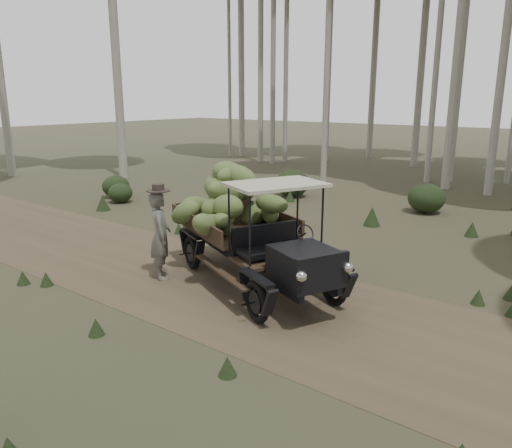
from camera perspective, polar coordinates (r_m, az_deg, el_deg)
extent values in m
plane|color=#473D2B|center=(9.45, 2.91, -9.29)|extent=(120.00, 120.00, 0.00)
cube|color=brown|center=(9.45, 2.91, -9.27)|extent=(70.00, 4.00, 0.01)
cube|color=black|center=(8.63, 5.46, -4.51)|extent=(1.31, 1.29, 0.55)
cube|color=black|center=(8.20, 7.58, -5.61)|extent=(0.51, 0.96, 0.62)
cube|color=black|center=(9.75, 0.96, -1.60)|extent=(0.66, 1.31, 0.55)
cube|color=#38281C|center=(10.99, -2.56, -0.31)|extent=(3.31, 2.82, 0.08)
cube|color=#38281C|center=(11.35, 1.56, 1.11)|extent=(2.59, 1.22, 0.32)
cube|color=#38281C|center=(10.60, -7.00, 0.06)|extent=(2.59, 1.22, 0.32)
cube|color=#38281C|center=(12.20, -5.40, 2.00)|extent=(0.81, 1.67, 0.32)
cube|color=beige|center=(9.13, 2.30, 4.54)|extent=(1.76, 2.04, 0.06)
cube|color=black|center=(10.36, 1.87, -3.42)|extent=(4.25, 2.01, 0.18)
cube|color=black|center=(10.03, -1.94, -4.04)|extent=(4.25, 2.01, 0.18)
torus|color=black|center=(9.44, 8.83, -6.97)|extent=(0.75, 0.44, 0.76)
torus|color=black|center=(8.63, 0.09, -8.88)|extent=(0.75, 0.44, 0.76)
torus|color=black|center=(11.94, -0.07, -2.21)|extent=(0.75, 0.44, 0.76)
torus|color=black|center=(11.31, -7.31, -3.27)|extent=(0.75, 0.44, 0.76)
sphere|color=beige|center=(8.38, 10.45, -4.91)|extent=(0.18, 0.18, 0.18)
sphere|color=beige|center=(7.88, 5.23, -5.99)|extent=(0.18, 0.18, 0.18)
ellipsoid|color=olive|center=(11.67, -7.21, 2.08)|extent=(0.70, 0.80, 0.52)
ellipsoid|color=olive|center=(11.14, -4.16, 2.69)|extent=(0.98, 0.81, 0.51)
ellipsoid|color=olive|center=(10.58, -4.11, 3.86)|extent=(0.67, 0.97, 0.61)
ellipsoid|color=olive|center=(10.73, -2.92, 5.61)|extent=(0.49, 0.86, 0.41)
ellipsoid|color=olive|center=(10.13, -4.18, 0.23)|extent=(0.98, 0.77, 0.60)
ellipsoid|color=olive|center=(10.52, 1.79, 2.33)|extent=(0.81, 0.42, 0.41)
ellipsoid|color=olive|center=(10.64, -3.12, 3.80)|extent=(0.84, 0.98, 0.70)
ellipsoid|color=olive|center=(10.82, -3.23, 5.92)|extent=(0.73, 0.93, 0.63)
ellipsoid|color=olive|center=(11.20, 0.01, 1.30)|extent=(0.67, 1.02, 0.75)
ellipsoid|color=olive|center=(11.67, -1.43, 3.80)|extent=(0.47, 0.89, 0.66)
ellipsoid|color=olive|center=(11.00, -1.61, 4.56)|extent=(0.81, 0.89, 0.53)
ellipsoid|color=olive|center=(10.92, -3.48, 5.53)|extent=(0.91, 0.65, 0.59)
ellipsoid|color=olive|center=(10.29, -4.22, -0.16)|extent=(0.93, 0.72, 0.67)
ellipsoid|color=olive|center=(10.48, -4.65, 2.10)|extent=(0.67, 0.86, 0.63)
ellipsoid|color=olive|center=(10.81, -4.59, 4.20)|extent=(0.95, 0.83, 0.63)
ellipsoid|color=olive|center=(10.85, -3.39, 5.95)|extent=(0.73, 0.41, 0.48)
ellipsoid|color=olive|center=(10.43, -4.28, 0.47)|extent=(0.69, 0.78, 0.40)
ellipsoid|color=olive|center=(11.71, -3.31, 3.30)|extent=(0.47, 0.95, 0.68)
ellipsoid|color=olive|center=(11.23, -1.99, 4.65)|extent=(0.79, 0.58, 0.57)
ellipsoid|color=olive|center=(10.58, -1.80, 5.43)|extent=(0.94, 0.50, 0.67)
ellipsoid|color=olive|center=(10.93, 1.61, 1.21)|extent=(0.81, 0.79, 0.56)
ellipsoid|color=olive|center=(11.77, -3.55, 3.44)|extent=(0.62, 0.75, 0.58)
ellipsoid|color=olive|center=(10.84, -1.69, 4.57)|extent=(0.84, 0.87, 0.50)
ellipsoid|color=olive|center=(10.97, -3.28, 5.64)|extent=(0.58, 0.88, 0.59)
ellipsoid|color=olive|center=(11.89, -6.55, 1.85)|extent=(0.65, 0.83, 0.62)
ellipsoid|color=olive|center=(10.22, -3.27, 1.99)|extent=(0.87, 0.59, 0.58)
ellipsoid|color=olive|center=(11.12, -3.51, 4.41)|extent=(0.59, 0.96, 0.62)
ellipsoid|color=olive|center=(10.92, -8.03, 1.31)|extent=(0.96, 0.66, 0.76)
ellipsoid|color=olive|center=(9.92, -5.84, -0.08)|extent=(0.56, 0.88, 0.70)
imported|color=#5F5B57|center=(10.72, -10.86, -1.31)|extent=(0.81, 0.79, 1.88)
cylinder|color=#332923|center=(10.50, -11.10, 3.77)|extent=(0.71, 0.71, 0.03)
cylinder|color=#332923|center=(10.49, -11.12, 4.10)|extent=(0.35, 0.35, 0.15)
cylinder|color=#B2AD9E|center=(30.85, 8.50, 23.55)|extent=(0.36, 0.36, 17.55)
cylinder|color=#B2AD9E|center=(33.29, -3.12, 21.89)|extent=(0.21, 0.21, 16.29)
cylinder|color=#B2AD9E|center=(32.23, 22.91, 22.06)|extent=(0.24, 0.24, 17.35)
ellipsoid|color=#233319|center=(19.99, -15.71, 4.16)|extent=(1.04, 1.04, 0.83)
cone|color=#233319|center=(19.32, -3.11, 5.15)|extent=(1.25, 1.25, 1.39)
ellipsoid|color=#233319|center=(18.95, -15.25, 3.45)|extent=(0.88, 0.88, 0.70)
ellipsoid|color=#233319|center=(17.57, 18.90, 2.81)|extent=(1.22, 1.22, 0.97)
cone|color=#233319|center=(17.82, -17.12, 2.35)|extent=(0.49, 0.49, 0.54)
cone|color=#233319|center=(18.54, 3.90, 3.21)|extent=(0.37, 0.37, 0.42)
ellipsoid|color=#233319|center=(19.37, 4.14, 4.68)|extent=(1.31, 1.31, 1.05)
cone|color=#233319|center=(15.38, 13.12, 0.86)|extent=(0.52, 0.52, 0.58)
cone|color=#233319|center=(15.09, 23.46, -0.54)|extent=(0.38, 0.38, 0.43)
cone|color=#233319|center=(15.25, -7.29, 1.16)|extent=(0.60, 0.60, 0.67)
cone|color=#233319|center=(8.69, -17.83, -11.12)|extent=(0.27, 0.27, 0.30)
cone|color=#233319|center=(11.92, 5.33, -3.46)|extent=(0.27, 0.27, 0.30)
cone|color=#233319|center=(12.40, -0.93, -2.69)|extent=(0.27, 0.27, 0.30)
cone|color=#233319|center=(11.19, -22.86, -5.79)|extent=(0.27, 0.27, 0.30)
cone|color=#233319|center=(12.62, 0.62, -2.38)|extent=(0.27, 0.27, 0.30)
cone|color=#233319|center=(10.32, 24.07, -7.60)|extent=(0.27, 0.27, 0.30)
cone|color=#233319|center=(13.30, -3.20, -1.52)|extent=(0.27, 0.27, 0.30)
cone|color=#233319|center=(7.23, -3.29, -15.90)|extent=(0.27, 0.27, 0.30)
cone|color=#233319|center=(11.46, -25.10, -5.56)|extent=(0.27, 0.27, 0.30)
cone|color=#233319|center=(14.50, -8.10, -0.30)|extent=(0.27, 0.27, 0.30)
cone|color=#233319|center=(10.81, 27.11, -6.96)|extent=(0.27, 0.27, 0.30)
cone|color=#233319|center=(14.34, -8.83, -0.49)|extent=(0.27, 0.27, 0.30)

